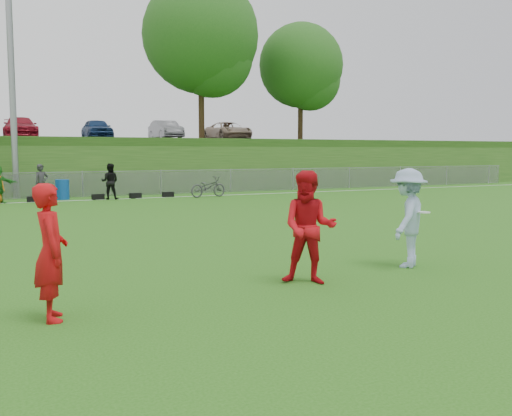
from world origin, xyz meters
TOP-DOWN VIEW (x-y plane):
  - ground at (0.00, 0.00)m, footprint 120.00×120.00m
  - sideline_far at (0.00, 18.00)m, footprint 60.00×0.10m
  - fence at (0.00, 20.00)m, footprint 58.00×0.06m
  - light_pole at (-3.00, 20.80)m, footprint 1.20×0.40m
  - berm at (0.00, 31.00)m, footprint 120.00×18.00m
  - parking_lot at (0.00, 33.00)m, footprint 120.00×12.00m
  - tree_green_near at (8.16, 24.42)m, footprint 7.14×7.14m
  - tree_green_far at (16.16, 25.92)m, footprint 5.88×5.88m
  - car_row at (-1.17, 32.00)m, footprint 32.04×5.18m
  - spectator_row at (-3.13, 18.00)m, footprint 8.46×1.02m
  - gear_bags at (0.96, 18.10)m, footprint 6.79×0.39m
  - player_red_left at (-3.83, -1.19)m, footprint 0.47×0.69m
  - player_red_center at (0.37, -0.88)m, footprint 1.19×1.15m
  - player_blue at (2.85, -0.50)m, footprint 1.43×1.32m
  - frisbee at (2.98, -0.79)m, footprint 0.24×0.24m
  - recycling_bin at (-1.10, 18.95)m, footprint 0.69×0.69m
  - bicycle at (5.56, 17.20)m, footprint 2.02×1.00m

SIDE VIEW (x-z plane):
  - ground at x=0.00m, z-range 0.00..0.00m
  - sideline_far at x=0.00m, z-range 0.00..0.01m
  - gear_bags at x=0.96m, z-range 0.00..0.26m
  - recycling_bin at x=-1.10m, z-range 0.00..0.94m
  - bicycle at x=5.56m, z-range 0.00..1.02m
  - fence at x=0.00m, z-range 0.00..1.30m
  - spectator_row at x=-3.13m, z-range 0.00..1.69m
  - player_red_left at x=-3.83m, z-range 0.00..1.84m
  - player_blue at x=2.85m, z-range 0.00..1.93m
  - player_red_center at x=0.37m, z-range 0.00..1.94m
  - frisbee at x=2.98m, z-range 1.09..1.11m
  - berm at x=0.00m, z-range 0.00..3.00m
  - parking_lot at x=0.00m, z-range 3.00..3.10m
  - car_row at x=-1.17m, z-range 3.10..4.54m
  - light_pole at x=-3.00m, z-range 0.63..12.78m
  - tree_green_far at x=16.16m, z-range 3.87..12.06m
  - tree_green_near at x=8.16m, z-range 4.06..14.00m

